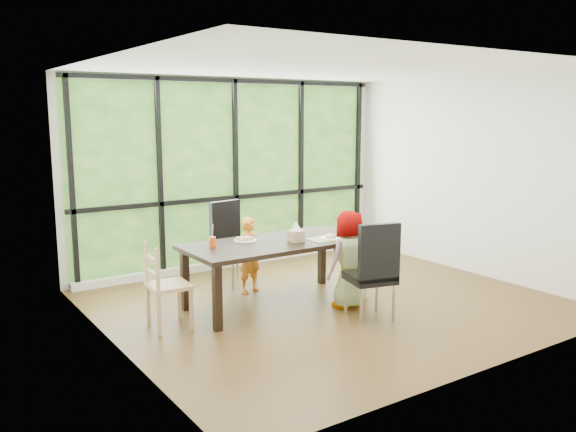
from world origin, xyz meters
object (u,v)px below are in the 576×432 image
object	(u,v)px
green_cup	(349,232)
chair_window_leather	(235,244)
orange_cup	(213,242)
chair_end_beech	(169,286)
tissue_box	(296,236)
chair_interior_leather	(370,270)
plate_far	(245,240)
plate_near	(331,238)
child_older	(349,260)
dining_table	(276,273)
child_toddler	(250,255)

from	to	relation	value
green_cup	chair_window_leather	bearing A→B (deg)	123.92
green_cup	orange_cup	bearing A→B (deg)	164.74
chair_end_beech	tissue_box	bearing A→B (deg)	-90.01
chair_interior_leather	tissue_box	world-z (taller)	chair_interior_leather
plate_far	plate_near	distance (m)	1.00
child_older	plate_near	world-z (taller)	child_older
orange_cup	green_cup	distance (m)	1.64
plate_near	chair_window_leather	bearing A→B (deg)	116.69
orange_cup	tissue_box	distance (m)	0.96
plate_near	green_cup	size ratio (longest dim) A/B	2.28
plate_far	orange_cup	xyz separation A→B (m)	(-0.44, -0.05, 0.05)
chair_interior_leather	tissue_box	distance (m)	0.97
dining_table	plate_near	distance (m)	0.76
chair_window_leather	plate_far	world-z (taller)	chair_window_leather
chair_end_beech	tissue_box	world-z (taller)	chair_end_beech
chair_interior_leather	child_older	size ratio (longest dim) A/B	0.96
dining_table	child_older	size ratio (longest dim) A/B	1.90
plate_near	plate_far	bearing A→B (deg)	154.03
chair_window_leather	chair_end_beech	distance (m)	1.68
child_older	child_toddler	bearing A→B (deg)	-66.16
chair_end_beech	chair_window_leather	bearing A→B (deg)	-48.89
chair_interior_leather	plate_near	distance (m)	0.78
dining_table	child_older	world-z (taller)	child_older
orange_cup	tissue_box	world-z (taller)	tissue_box
orange_cup	green_cup	size ratio (longest dim) A/B	1.00
child_older	chair_interior_leather	bearing A→B (deg)	77.16
child_toddler	tissue_box	distance (m)	0.83
child_toddler	green_cup	distance (m)	1.26
chair_interior_leather	child_older	distance (m)	0.43
plate_near	dining_table	bearing A→B (deg)	158.91
orange_cup	dining_table	bearing A→B (deg)	-11.69
chair_end_beech	plate_near	world-z (taller)	chair_end_beech
orange_cup	tissue_box	xyz separation A→B (m)	(0.92, -0.29, 0.01)
chair_window_leather	child_older	distance (m)	1.66
dining_table	green_cup	bearing A→B (deg)	-18.25
tissue_box	orange_cup	bearing A→B (deg)	162.70
chair_interior_leather	chair_end_beech	bearing A→B (deg)	-12.01
child_older	plate_near	bearing A→B (deg)	-91.62
plate_near	orange_cup	size ratio (longest dim) A/B	2.28
child_toddler	child_older	xyz separation A→B (m)	(0.63, -1.15, 0.09)
chair_end_beech	child_older	bearing A→B (deg)	-101.00
dining_table	chair_window_leather	size ratio (longest dim) A/B	1.97
child_toddler	dining_table	bearing A→B (deg)	-104.90
dining_table	chair_end_beech	world-z (taller)	chair_end_beech
chair_window_leather	chair_interior_leather	bearing A→B (deg)	-83.66
plate_near	child_older	bearing A→B (deg)	-86.70
child_toddler	chair_interior_leather	bearing A→B (deg)	-85.00
chair_window_leather	orange_cup	size ratio (longest dim) A/B	9.71
chair_end_beech	tissue_box	size ratio (longest dim) A/B	6.01
tissue_box	chair_interior_leather	bearing A→B (deg)	-65.65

